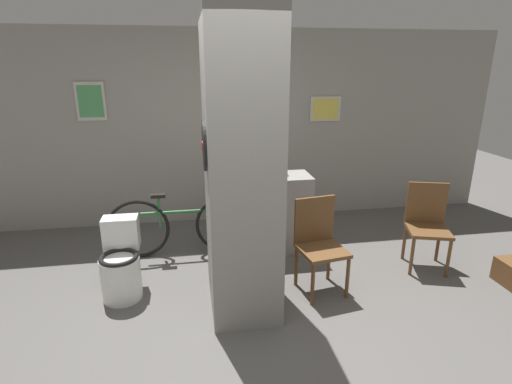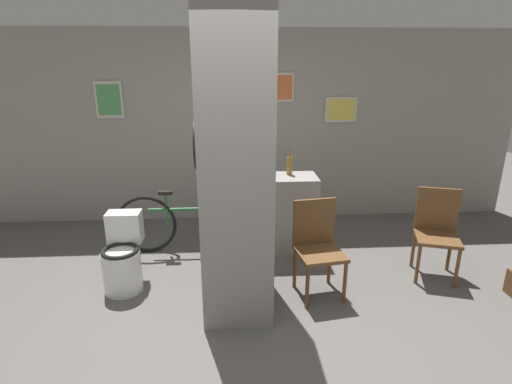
# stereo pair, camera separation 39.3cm
# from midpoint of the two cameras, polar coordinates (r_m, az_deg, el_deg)

# --- Properties ---
(ground_plane) EXTENTS (14.00, 14.00, 0.00)m
(ground_plane) POSITION_cam_midpoint_polar(r_m,az_deg,el_deg) (3.59, 0.40, -19.18)
(ground_plane) COLOR #5B5956
(wall_back) EXTENTS (8.00, 0.09, 2.60)m
(wall_back) POSITION_cam_midpoint_polar(r_m,az_deg,el_deg) (5.55, -1.45, 9.08)
(wall_back) COLOR gray
(wall_back) RESTS_ON ground_plane
(pillar_center) EXTENTS (0.62, 0.93, 2.60)m
(pillar_center) POSITION_cam_midpoint_polar(r_m,az_deg,el_deg) (3.43, 0.34, 3.38)
(pillar_center) COLOR gray
(pillar_center) RESTS_ON ground_plane
(counter_shelf) EXTENTS (1.18, 0.44, 0.93)m
(counter_shelf) POSITION_cam_midpoint_polar(r_m,az_deg,el_deg) (4.69, 3.74, -3.31)
(counter_shelf) COLOR gray
(counter_shelf) RESTS_ON ground_plane
(toilet) EXTENTS (0.37, 0.53, 0.74)m
(toilet) POSITION_cam_midpoint_polar(r_m,az_deg,el_deg) (4.15, -15.94, -9.19)
(toilet) COLOR white
(toilet) RESTS_ON ground_plane
(chair_near_pillar) EXTENTS (0.48, 0.48, 0.92)m
(chair_near_pillar) POSITION_cam_midpoint_polar(r_m,az_deg,el_deg) (3.93, 11.64, -7.32)
(chair_near_pillar) COLOR brown
(chair_near_pillar) RESTS_ON ground_plane
(chair_by_doorway) EXTENTS (0.53, 0.53, 0.92)m
(chair_by_doorway) POSITION_cam_midpoint_polar(r_m,az_deg,el_deg) (4.66, 26.66, -4.83)
(chair_by_doorway) COLOR brown
(chair_by_doorway) RESTS_ON ground_plane
(bicycle) EXTENTS (1.71, 0.42, 0.76)m
(bicycle) POSITION_cam_midpoint_polar(r_m,az_deg,el_deg) (4.75, -7.20, -4.39)
(bicycle) COLOR black
(bicycle) RESTS_ON ground_plane
(bottle_tall) EXTENTS (0.07, 0.07, 0.31)m
(bottle_tall) POSITION_cam_midpoint_polar(r_m,az_deg,el_deg) (4.63, 7.24, 3.86)
(bottle_tall) COLOR olive
(bottle_tall) RESTS_ON counter_shelf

